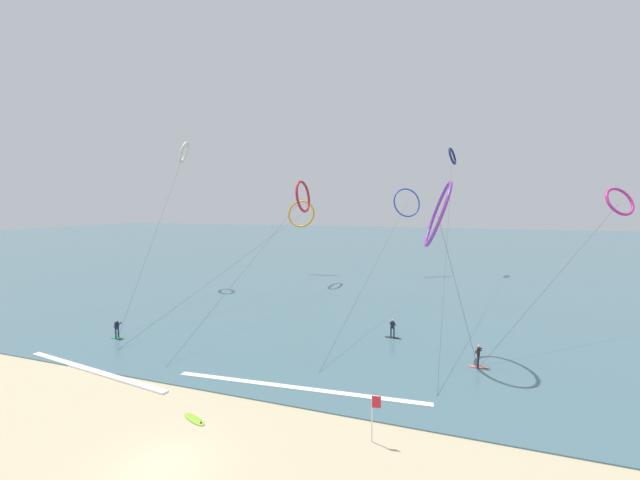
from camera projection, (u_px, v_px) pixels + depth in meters
ground_plane at (163, 467)px, 18.08m from camera, size 400.00×400.00×0.00m
sea_water at (413, 245)px, 118.60m from camera, size 400.00×200.00×0.08m
surfer_emerald at (117, 330)px, 35.28m from camera, size 1.40×0.59×1.70m
surfer_coral at (478, 357)px, 28.93m from camera, size 1.40×0.60×1.70m
surfer_charcoal at (393, 330)px, 35.42m from camera, size 1.40×0.61×1.70m
kite_navy at (452, 156)px, 70.13m from camera, size 1.99×52.36×22.34m
kite_cobalt at (407, 203)px, 68.14m from camera, size 4.93×46.48×14.96m
kite_magenta at (620, 202)px, 41.60m from camera, size 16.32×21.28×13.92m
kite_crimson at (303, 197)px, 60.88m from camera, size 3.32×36.90×15.83m
kite_violet at (438, 214)px, 30.67m from camera, size 4.58×5.66×13.87m
kite_amber at (301, 214)px, 69.40m from camera, size 4.99×41.53×12.89m
kite_ivory at (184, 153)px, 58.54m from camera, size 11.69×24.86×21.46m
surfboard_spare at (194, 419)px, 22.02m from camera, size 1.95×1.22×0.20m
beach_flag at (374, 411)px, 19.80m from camera, size 0.47×0.11×2.48m
wave_crest_near at (93, 371)px, 28.41m from camera, size 14.60×2.47×0.12m
wave_crest_mid at (297, 388)px, 25.68m from camera, size 17.10×1.74×0.12m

